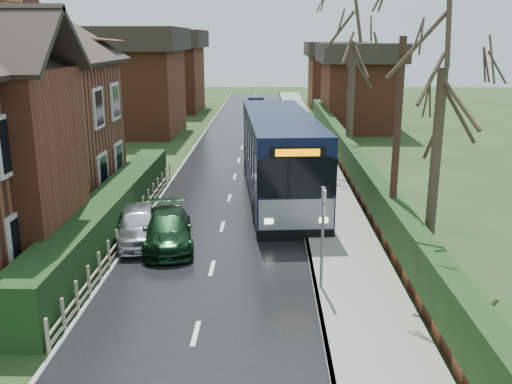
{
  "coord_description": "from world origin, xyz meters",
  "views": [
    {
      "loc": [
        1.71,
        -14.21,
        6.83
      ],
      "look_at": [
        1.3,
        4.41,
        1.8
      ],
      "focal_mm": 40.0,
      "sensor_mm": 36.0,
      "label": 1
    }
  ],
  "objects_px": {
    "bus": "(280,156)",
    "car_green": "(168,229)",
    "bus_stop_sign": "(323,224)",
    "telegraph_pole": "(396,146)",
    "car_silver": "(137,224)"
  },
  "relations": [
    {
      "from": "bus",
      "to": "telegraph_pole",
      "type": "bearing_deg",
      "value": -66.02
    },
    {
      "from": "telegraph_pole",
      "to": "car_silver",
      "type": "bearing_deg",
      "value": -169.09
    },
    {
      "from": "car_silver",
      "to": "telegraph_pole",
      "type": "xyz_separation_m",
      "value": [
        8.6,
        -0.52,
        2.86
      ]
    },
    {
      "from": "bus_stop_sign",
      "to": "car_green",
      "type": "bearing_deg",
      "value": 141.67
    },
    {
      "from": "bus",
      "to": "car_silver",
      "type": "xyz_separation_m",
      "value": [
        -5.0,
        -6.06,
        -1.17
      ]
    },
    {
      "from": "car_green",
      "to": "bus_stop_sign",
      "type": "height_order",
      "value": "bus_stop_sign"
    },
    {
      "from": "bus",
      "to": "car_green",
      "type": "height_order",
      "value": "bus"
    },
    {
      "from": "bus_stop_sign",
      "to": "telegraph_pole",
      "type": "distance_m",
      "value": 4.51
    },
    {
      "from": "car_silver",
      "to": "car_green",
      "type": "distance_m",
      "value": 1.17
    },
    {
      "from": "telegraph_pole",
      "to": "bus",
      "type": "bearing_deg",
      "value": 133.05
    },
    {
      "from": "car_silver",
      "to": "car_green",
      "type": "xyz_separation_m",
      "value": [
        1.11,
        -0.36,
        -0.05
      ]
    },
    {
      "from": "bus_stop_sign",
      "to": "telegraph_pole",
      "type": "relative_size",
      "value": 0.44
    },
    {
      "from": "car_green",
      "to": "bus_stop_sign",
      "type": "relative_size",
      "value": 1.34
    },
    {
      "from": "bus",
      "to": "car_green",
      "type": "xyz_separation_m",
      "value": [
        -3.89,
        -6.42,
        -1.22
      ]
    },
    {
      "from": "car_silver",
      "to": "car_green",
      "type": "height_order",
      "value": "car_silver"
    }
  ]
}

